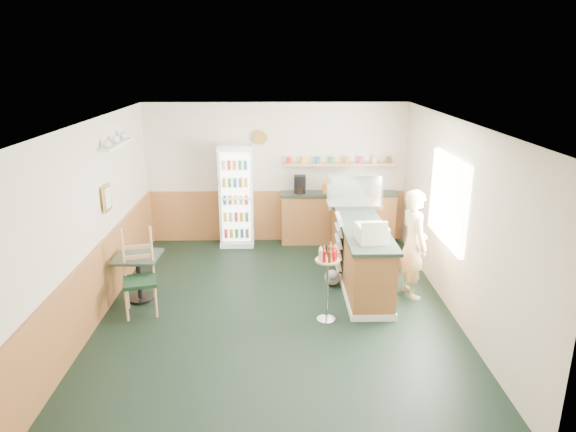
{
  "coord_description": "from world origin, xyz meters",
  "views": [
    {
      "loc": [
        0.02,
        -6.72,
        3.51
      ],
      "look_at": [
        0.18,
        0.6,
        1.23
      ],
      "focal_mm": 32.0,
      "sensor_mm": 36.0,
      "label": 1
    }
  ],
  "objects_px": {
    "cash_register": "(372,233)",
    "display_case": "(354,192)",
    "shopkeeper": "(414,244)",
    "cafe_table": "(138,269)",
    "condiment_stand": "(327,272)",
    "cafe_chair": "(141,269)",
    "drinks_fridge": "(236,196)"
  },
  "relations": [
    {
      "from": "condiment_stand",
      "to": "display_case",
      "type": "bearing_deg",
      "value": 73.29
    },
    {
      "from": "cash_register",
      "to": "display_case",
      "type": "bearing_deg",
      "value": 84.16
    },
    {
      "from": "shopkeeper",
      "to": "cafe_chair",
      "type": "relative_size",
      "value": 1.37
    },
    {
      "from": "cafe_chair",
      "to": "condiment_stand",
      "type": "bearing_deg",
      "value": -22.52
    },
    {
      "from": "drinks_fridge",
      "to": "display_case",
      "type": "xyz_separation_m",
      "value": [
        2.11,
        -0.89,
        0.3
      ]
    },
    {
      "from": "cash_register",
      "to": "cafe_table",
      "type": "relative_size",
      "value": 0.6
    },
    {
      "from": "cash_register",
      "to": "cafe_chair",
      "type": "distance_m",
      "value": 3.31
    },
    {
      "from": "drinks_fridge",
      "to": "shopkeeper",
      "type": "height_order",
      "value": "drinks_fridge"
    },
    {
      "from": "display_case",
      "to": "cafe_table",
      "type": "xyz_separation_m",
      "value": [
        -3.4,
        -1.51,
        -0.77
      ]
    },
    {
      "from": "drinks_fridge",
      "to": "cafe_chair",
      "type": "relative_size",
      "value": 1.59
    },
    {
      "from": "cash_register",
      "to": "condiment_stand",
      "type": "distance_m",
      "value": 0.89
    },
    {
      "from": "shopkeeper",
      "to": "display_case",
      "type": "bearing_deg",
      "value": 15.37
    },
    {
      "from": "shopkeeper",
      "to": "cash_register",
      "type": "bearing_deg",
      "value": 104.37
    },
    {
      "from": "cash_register",
      "to": "shopkeeper",
      "type": "xyz_separation_m",
      "value": [
        0.7,
        0.33,
        -0.29
      ]
    },
    {
      "from": "cafe_table",
      "to": "cafe_chair",
      "type": "height_order",
      "value": "cafe_chair"
    },
    {
      "from": "drinks_fridge",
      "to": "cash_register",
      "type": "height_order",
      "value": "drinks_fridge"
    },
    {
      "from": "cash_register",
      "to": "condiment_stand",
      "type": "height_order",
      "value": "cash_register"
    },
    {
      "from": "display_case",
      "to": "condiment_stand",
      "type": "height_order",
      "value": "display_case"
    },
    {
      "from": "display_case",
      "to": "cash_register",
      "type": "xyz_separation_m",
      "value": [
        0.0,
        -1.76,
        -0.15
      ]
    },
    {
      "from": "shopkeeper",
      "to": "cafe_chair",
      "type": "bearing_deg",
      "value": 84.96
    },
    {
      "from": "cash_register",
      "to": "shopkeeper",
      "type": "distance_m",
      "value": 0.82
    },
    {
      "from": "display_case",
      "to": "cash_register",
      "type": "distance_m",
      "value": 1.77
    },
    {
      "from": "display_case",
      "to": "cafe_table",
      "type": "height_order",
      "value": "display_case"
    },
    {
      "from": "cash_register",
      "to": "cafe_chair",
      "type": "bearing_deg",
      "value": 175.22
    },
    {
      "from": "shopkeeper",
      "to": "cafe_chair",
      "type": "height_order",
      "value": "shopkeeper"
    },
    {
      "from": "shopkeeper",
      "to": "cafe_chair",
      "type": "distance_m",
      "value": 4.0
    },
    {
      "from": "drinks_fridge",
      "to": "shopkeeper",
      "type": "xyz_separation_m",
      "value": [
        2.81,
        -2.33,
        -0.13
      ]
    },
    {
      "from": "cafe_chair",
      "to": "cafe_table",
      "type": "bearing_deg",
      "value": 97.64
    },
    {
      "from": "drinks_fridge",
      "to": "display_case",
      "type": "relative_size",
      "value": 2.08
    },
    {
      "from": "display_case",
      "to": "shopkeeper",
      "type": "relative_size",
      "value": 0.56
    },
    {
      "from": "condiment_stand",
      "to": "cafe_table",
      "type": "xyz_separation_m",
      "value": [
        -2.74,
        0.69,
        -0.22
      ]
    },
    {
      "from": "cafe_chair",
      "to": "shopkeeper",
      "type": "bearing_deg",
      "value": -8.87
    }
  ]
}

